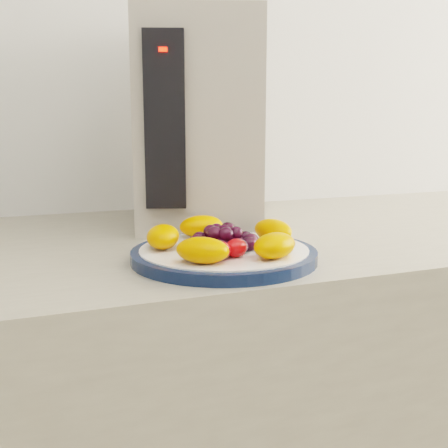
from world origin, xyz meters
name	(u,v)px	position (x,y,z in m)	size (l,w,h in m)	color
wall_back	(108,7)	(0.00, 1.51, 1.30)	(3.50, 0.02, 2.60)	silver
plate_rim	(224,255)	(0.06, 1.03, 0.91)	(0.25, 0.25, 0.01)	#0C1B3B
plate_face	(224,254)	(0.06, 1.03, 0.91)	(0.23, 0.23, 0.02)	white
appliance_body	(200,123)	(0.12, 1.31, 1.08)	(0.20, 0.29, 0.36)	#A9A092
appliance_panel	(165,121)	(0.02, 1.19, 1.08)	(0.06, 0.02, 0.27)	black
appliance_led	(163,49)	(0.02, 1.18, 1.19)	(0.01, 0.01, 0.01)	#FF0C05
fruit_plate	(223,238)	(0.05, 1.03, 0.93)	(0.21, 0.21, 0.03)	#FF7500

